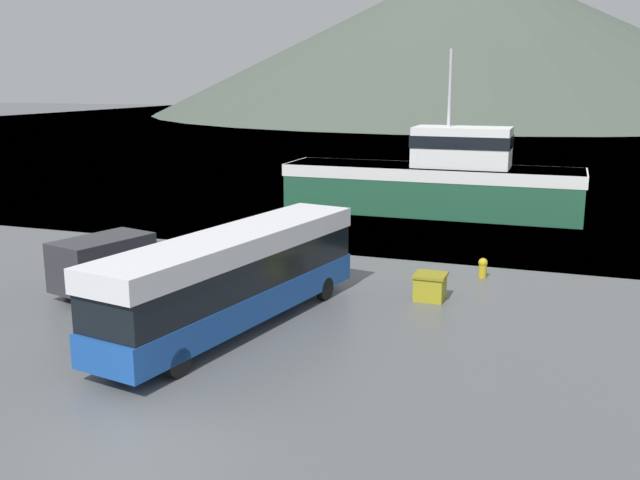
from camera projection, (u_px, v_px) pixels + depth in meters
name	position (u px, v px, depth m)	size (l,w,h in m)	color
ground_plane	(153.00, 445.00, 16.84)	(400.00, 400.00, 0.00)	#515456
water_surface	(532.00, 122.00, 144.77)	(240.00, 240.00, 0.00)	#3D5160
hill_backdrop	(472.00, 36.00, 181.13)	(161.42, 161.42, 38.51)	#424C42
tour_bus	(236.00, 275.00, 24.42)	(4.58, 12.57, 3.38)	#194799
delivery_van	(114.00, 261.00, 28.87)	(3.44, 5.87, 2.30)	#2D2D33
fishing_boat	(436.00, 180.00, 45.38)	(18.78, 4.71, 10.28)	#1E5138
storage_bin	(430.00, 286.00, 27.86)	(1.23, 1.25, 1.03)	olive
mooring_bollard	(483.00, 267.00, 30.94)	(0.40, 0.40, 0.87)	#B29919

